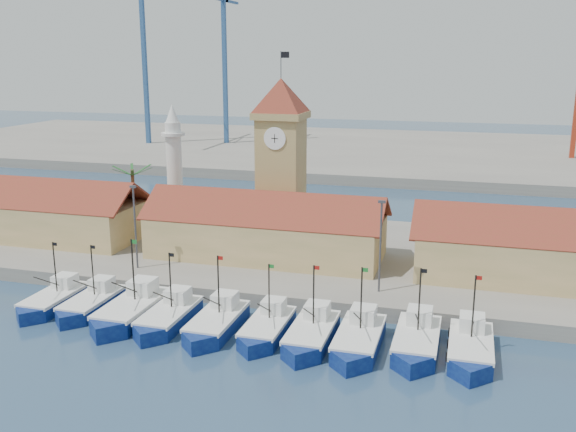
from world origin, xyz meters
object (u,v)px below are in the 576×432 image
(boat_5, at_px, (266,329))
(clock_tower, at_px, (281,157))
(minaret, at_px, (174,167))
(boat_0, at_px, (53,301))

(boat_5, bearing_deg, clock_tower, 103.51)
(minaret, bearing_deg, boat_5, -51.21)
(clock_tower, relative_size, minaret, 1.39)
(boat_0, height_order, minaret, minaret)
(clock_tower, bearing_deg, boat_5, -76.49)
(boat_0, height_order, clock_tower, clock_tower)
(boat_5, relative_size, clock_tower, 0.39)
(boat_0, distance_m, boat_5, 21.83)
(boat_5, height_order, clock_tower, clock_tower)
(boat_5, xyz_separation_m, minaret, (-20.71, 25.77, 9.03))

